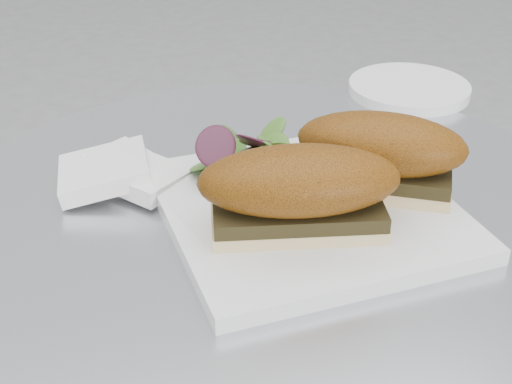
# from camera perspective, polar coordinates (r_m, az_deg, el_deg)

# --- Properties ---
(plate) EXTENTS (0.27, 0.27, 0.02)m
(plate) POSITION_cam_1_polar(r_m,az_deg,el_deg) (0.69, 4.11, -1.39)
(plate) COLOR white
(plate) RESTS_ON table
(sandwich_left) EXTENTS (0.19, 0.12, 0.08)m
(sandwich_left) POSITION_cam_1_polar(r_m,az_deg,el_deg) (0.62, 3.46, 0.23)
(sandwich_left) COLOR beige
(sandwich_left) RESTS_ON plate
(sandwich_right) EXTENTS (0.18, 0.15, 0.08)m
(sandwich_right) POSITION_cam_1_polar(r_m,az_deg,el_deg) (0.69, 9.94, 3.15)
(sandwich_right) COLOR beige
(sandwich_right) RESTS_ON plate
(salad) EXTENTS (0.11, 0.11, 0.05)m
(salad) POSITION_cam_1_polar(r_m,az_deg,el_deg) (0.72, 0.62, 3.49)
(salad) COLOR #56852B
(salad) RESTS_ON plate
(napkin) EXTENTS (0.16, 0.16, 0.02)m
(napkin) POSITION_cam_1_polar(r_m,az_deg,el_deg) (0.74, -10.34, 0.98)
(napkin) COLOR white
(napkin) RESTS_ON table
(saucer) EXTENTS (0.16, 0.16, 0.01)m
(saucer) POSITION_cam_1_polar(r_m,az_deg,el_deg) (0.98, 12.15, 8.11)
(saucer) COLOR white
(saucer) RESTS_ON table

